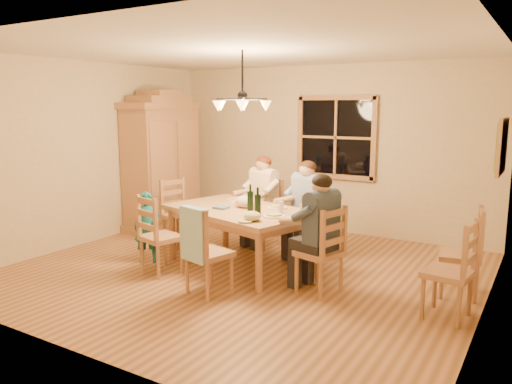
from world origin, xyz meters
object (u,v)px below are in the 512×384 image
Objects in this scene: chair_end_right at (319,266)px; chair_spare_back at (459,269)px; chair_far_right at (306,236)px; armoire at (162,166)px; adult_woman at (263,190)px; chair_spare_front at (447,288)px; chair_near_right at (209,267)px; dining_table at (240,216)px; chair_end_left at (181,226)px; adult_slate_man at (320,219)px; wine_bottle_a at (250,197)px; chair_near_left at (162,249)px; child at (147,227)px; chair_far_left at (263,226)px; chandelier at (243,104)px; wine_bottle_b at (258,201)px; adult_plaid_man at (307,197)px.

chair_end_right is 1.51m from chair_spare_back.
chair_end_right is at bearing 136.64° from chair_far_right.
adult_woman is at bearing -3.56° from armoire.
chair_near_right is at bearing 111.99° from chair_spare_front.
armoire is at bearing 154.10° from dining_table.
chair_end_left is (-1.84, -0.43, 0.00)m from chair_far_right.
chair_spare_front is (1.34, 0.03, -0.54)m from adult_slate_man.
wine_bottle_a reaches higher than chair_far_right.
adult_woman is at bearing 90.00° from chair_near_left.
child is at bearing 108.85° from adult_slate_man.
chair_spare_back is (2.83, -0.61, 0.00)m from chair_far_left.
chandelier is 2.33× the size of wine_bottle_b.
armoire is 2.97m from chair_far_right.
dining_table is 1.31m from adult_slate_man.
chandelier is at bearing -22.93° from child.
chair_near_left and chair_spare_back have the same top height.
wine_bottle_b is (-0.21, -0.94, 0.08)m from adult_plaid_man.
chair_spare_front reaches higher than child.
wine_bottle_a is at bearing 107.87° from chair_near_right.
armoire is 5.13m from chair_spare_front.
chair_end_left is at bearing 86.83° from chair_spare_front.
chair_end_right is at bearing -9.08° from chandelier.
armoire is (-2.42, 1.26, -1.02)m from chandelier.
dining_table is 2.13× the size of chair_spare_front.
chandelier is at bearing 79.83° from chair_far_right.
dining_table is 2.13× the size of chair_spare_back.
adult_slate_man is (1.26, -0.33, 0.18)m from dining_table.
chair_near_right is at bearing 136.74° from adult_slate_man.
adult_woman reaches higher than wine_bottle_b.
chair_far_left and chair_near_left have the same top height.
adult_woman is 3.15m from chair_spare_front.
chandelier is 0.37× the size of dining_table.
dining_table is at bearing -25.90° from armoire.
chair_far_left and chair_spare_front have the same top height.
adult_plaid_man is at bearing 52.73° from dining_table.
chair_near_right is 1.98m from chair_end_left.
chair_far_left is 1.13× the size of adult_slate_man.
adult_plaid_man reaches higher than chair_spare_back.
child is at bearing -167.93° from wine_bottle_b.
chair_spare_front is 1.00× the size of chair_spare_back.
chandelier is at bearing 95.81° from adult_slate_man.
chair_far_right is 1.40m from adult_slate_man.
adult_plaid_man is (0.35, 1.74, 0.54)m from chair_near_right.
adult_plaid_man is (0.58, 0.76, 0.18)m from dining_table.
chair_far_right is 1.13× the size of adult_slate_man.
chair_spare_front is (2.02, -1.07, 0.00)m from chair_far_right.
wine_bottle_a is 0.33× the size of chair_spare_front.
chair_far_right is at bearing 180.00° from adult_woman.
armoire is at bearing 11.33° from adult_woman.
chair_end_right reaches higher than child.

